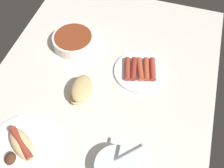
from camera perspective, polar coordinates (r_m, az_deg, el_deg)
name	(u,v)px	position (r cm, az deg, el deg)	size (l,w,h in cm)	color
ground_plane	(101,89)	(106.27, -2.49, -1.07)	(120.00, 90.00, 3.00)	silver
bread_stack	(81,90)	(100.47, -6.80, -1.35)	(13.63, 9.89, 7.20)	#DBB77A
plate_hotdog_assembled	(23,146)	(96.73, -19.06, -12.79)	(25.17, 25.17, 5.61)	white
plate_sausages	(140,70)	(108.87, 6.12, 3.00)	(21.46, 21.46, 3.37)	white
bowl_chili	(74,40)	(118.24, -8.45, 9.49)	(18.42, 18.42, 5.27)	white
bowl_coleslaw	(116,168)	(88.21, 0.87, -17.93)	(14.07, 14.07, 14.69)	silver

